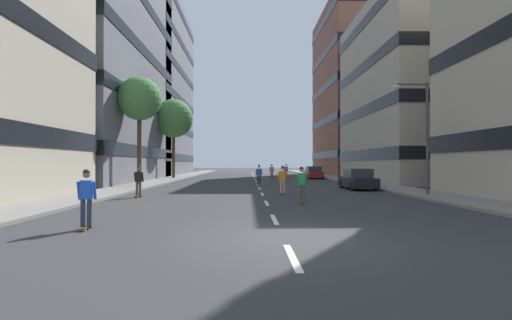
# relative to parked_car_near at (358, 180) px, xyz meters

# --- Properties ---
(ground_plane) EXTENTS (183.01, 183.01, 0.00)m
(ground_plane) POSITION_rel_parked_car_near_xyz_m (-7.19, 13.64, -0.70)
(ground_plane) COLOR #333335
(sidewalk_left) EXTENTS (2.99, 83.88, 0.14)m
(sidewalk_left) POSITION_rel_parked_car_near_xyz_m (-17.08, 17.46, -0.63)
(sidewalk_left) COLOR gray
(sidewalk_left) RESTS_ON ground_plane
(sidewalk_right) EXTENTS (2.99, 83.88, 0.14)m
(sidewalk_right) POSITION_rel_parked_car_near_xyz_m (2.70, 17.46, -0.63)
(sidewalk_right) COLOR gray
(sidewalk_right) RESTS_ON ground_plane
(lane_markings) EXTENTS (0.16, 72.20, 0.01)m
(lane_markings) POSITION_rel_parked_car_near_xyz_m (-7.19, 16.14, -0.70)
(lane_markings) COLOR silver
(lane_markings) RESTS_ON ground_plane
(building_left_mid) EXTENTS (17.65, 23.56, 30.69)m
(building_left_mid) POSITION_rel_parked_car_near_xyz_m (-27.34, 11.75, 14.74)
(building_left_mid) COLOR slate
(building_left_mid) RESTS_ON ground_plane
(building_left_far) EXTENTS (17.65, 23.52, 27.33)m
(building_left_far) POSITION_rel_parked_car_near_xyz_m (-27.34, 31.72, 13.06)
(building_left_far) COLOR slate
(building_left_far) RESTS_ON ground_plane
(building_right_mid) EXTENTS (17.65, 18.64, 18.58)m
(building_right_mid) POSITION_rel_parked_car_near_xyz_m (12.96, 11.75, 8.68)
(building_right_mid) COLOR #B2A893
(building_right_mid) RESTS_ON ground_plane
(building_right_far) EXTENTS (17.65, 19.02, 26.72)m
(building_right_far) POSITION_rel_parked_car_near_xyz_m (12.96, 31.72, 12.75)
(building_right_far) COLOR brown
(building_right_far) RESTS_ON ground_plane
(parked_car_near) EXTENTS (1.82, 4.40, 1.52)m
(parked_car_near) POSITION_rel_parked_car_near_xyz_m (0.00, 0.00, 0.00)
(parked_car_near) COLOR black
(parked_car_near) RESTS_ON ground_plane
(parked_car_mid) EXTENTS (1.82, 4.40, 1.52)m
(parked_car_mid) POSITION_rel_parked_car_near_xyz_m (0.00, 17.77, 0.00)
(parked_car_mid) COLOR maroon
(parked_car_mid) RESTS_ON ground_plane
(street_tree_near) EXTENTS (3.60, 3.60, 8.95)m
(street_tree_near) POSITION_rel_parked_car_near_xyz_m (-17.08, 3.72, 6.52)
(street_tree_near) COLOR #4C3823
(street_tree_near) RESTS_ON sidewalk_left
(street_tree_mid) EXTENTS (4.67, 4.67, 9.54)m
(street_tree_mid) POSITION_rel_parked_car_near_xyz_m (-17.08, 17.61, 6.61)
(street_tree_mid) COLOR #4C3823
(street_tree_mid) RESTS_ON sidewalk_left
(streetlamp_right) EXTENTS (2.13, 0.30, 6.50)m
(streetlamp_right) POSITION_rel_parked_car_near_xyz_m (2.03, -5.59, 3.44)
(streetlamp_right) COLOR #3F3F44
(streetlamp_right) RESTS_ON sidewalk_right
(skater_0) EXTENTS (0.53, 0.90, 1.78)m
(skater_0) POSITION_rel_parked_car_near_xyz_m (-5.95, -4.16, 0.29)
(skater_0) COLOR brown
(skater_0) RESTS_ON ground_plane
(skater_1) EXTENTS (0.55, 0.91, 1.78)m
(skater_1) POSITION_rel_parked_car_near_xyz_m (-14.29, -5.78, 0.29)
(skater_1) COLOR brown
(skater_1) RESTS_ON ground_plane
(skater_2) EXTENTS (0.55, 0.92, 1.78)m
(skater_2) POSITION_rel_parked_car_near_xyz_m (-12.90, -15.57, 0.29)
(skater_2) COLOR brown
(skater_2) RESTS_ON ground_plane
(skater_3) EXTENTS (0.54, 0.91, 1.78)m
(skater_3) POSITION_rel_parked_car_near_xyz_m (-5.51, -8.98, 0.29)
(skater_3) COLOR brown
(skater_3) RESTS_ON ground_plane
(skater_4) EXTENTS (0.54, 0.91, 1.78)m
(skater_4) POSITION_rel_parked_car_near_xyz_m (-2.91, 21.66, 0.32)
(skater_4) COLOR brown
(skater_4) RESTS_ON ground_plane
(skater_5) EXTENTS (0.54, 0.91, 1.78)m
(skater_5) POSITION_rel_parked_car_near_xyz_m (-7.10, 5.14, 0.29)
(skater_5) COLOR brown
(skater_5) RESTS_ON ground_plane
(skater_6) EXTENTS (0.54, 0.90, 1.78)m
(skater_6) POSITION_rel_parked_car_near_xyz_m (-5.06, 18.77, 0.32)
(skater_6) COLOR brown
(skater_6) RESTS_ON ground_plane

